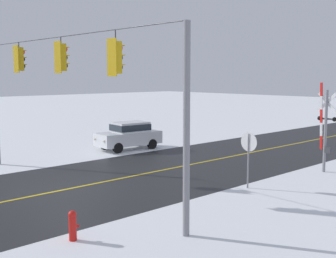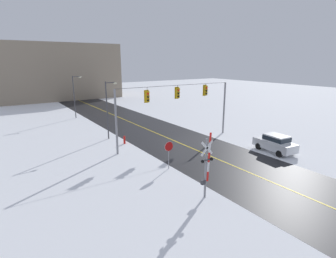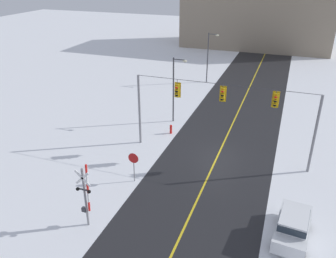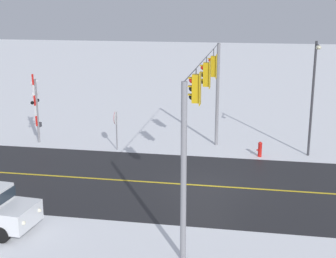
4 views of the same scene
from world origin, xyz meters
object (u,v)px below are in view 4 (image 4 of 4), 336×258
at_px(stop_sign, 116,122).
at_px(streetlamp_near, 313,89).
at_px(fire_hydrant, 260,149).
at_px(railroad_crossing, 36,107).

bearing_deg(stop_sign, streetlamp_near, 93.36).
xyz_separation_m(stop_sign, streetlamp_near, (-0.65, 11.13, 2.20)).
distance_m(streetlamp_near, fire_hydrant, 4.44).
relative_size(stop_sign, railroad_crossing, 0.54).
relative_size(stop_sign, streetlamp_near, 0.36).
distance_m(stop_sign, railroad_crossing, 5.30).
bearing_deg(railroad_crossing, fire_hydrant, 87.91).
bearing_deg(streetlamp_near, fire_hydrant, -79.35).
bearing_deg(fire_hydrant, stop_sign, -89.06).
relative_size(railroad_crossing, fire_hydrant, 4.93).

